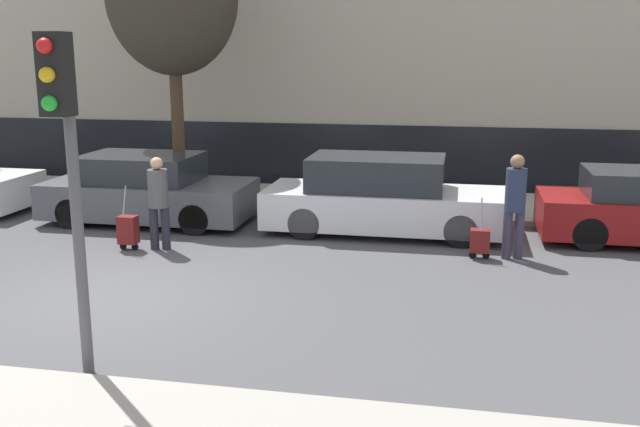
# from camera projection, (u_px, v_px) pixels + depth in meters

# --- Properties ---
(ground_plane) EXTENTS (80.00, 80.00, 0.00)m
(ground_plane) POSITION_uv_depth(u_px,v_px,m) (103.00, 298.00, 10.07)
(ground_plane) COLOR #4C4C4F
(sidewalk_far) EXTENTS (28.00, 3.00, 0.12)m
(sidewalk_far) POSITION_uv_depth(u_px,v_px,m) (248.00, 197.00, 16.75)
(sidewalk_far) COLOR #A39E93
(sidewalk_far) RESTS_ON ground_plane
(parked_car_1) EXTENTS (4.14, 1.87, 1.38)m
(parked_car_1) POSITION_uv_depth(u_px,v_px,m) (147.00, 190.00, 14.47)
(parked_car_1) COLOR #4C5156
(parked_car_1) RESTS_ON ground_plane
(parked_car_2) EXTENTS (4.59, 1.76, 1.47)m
(parked_car_2) POSITION_uv_depth(u_px,v_px,m) (383.00, 198.00, 13.58)
(parked_car_2) COLOR silver
(parked_car_2) RESTS_ON ground_plane
(pedestrian_left) EXTENTS (0.34, 0.34, 1.64)m
(pedestrian_left) POSITION_uv_depth(u_px,v_px,m) (158.00, 198.00, 12.36)
(pedestrian_left) COLOR #23232D
(pedestrian_left) RESTS_ON ground_plane
(trolley_left) EXTENTS (0.34, 0.29, 1.15)m
(trolley_left) POSITION_uv_depth(u_px,v_px,m) (128.00, 230.00, 12.44)
(trolley_left) COLOR maroon
(trolley_left) RESTS_ON ground_plane
(pedestrian_right) EXTENTS (0.35, 0.34, 1.76)m
(pedestrian_right) POSITION_uv_depth(u_px,v_px,m) (515.00, 200.00, 11.77)
(pedestrian_right) COLOR #383347
(pedestrian_right) RESTS_ON ground_plane
(trolley_right) EXTENTS (0.34, 0.29, 1.04)m
(trolley_right) POSITION_uv_depth(u_px,v_px,m) (480.00, 241.00, 11.92)
(trolley_right) COLOR maroon
(trolley_right) RESTS_ON ground_plane
(traffic_light) EXTENTS (0.28, 0.47, 3.59)m
(traffic_light) POSITION_uv_depth(u_px,v_px,m) (65.00, 138.00, 7.04)
(traffic_light) COLOR #515154
(traffic_light) RESTS_ON ground_plane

